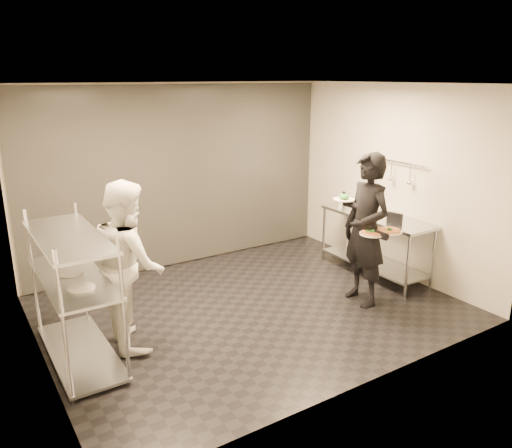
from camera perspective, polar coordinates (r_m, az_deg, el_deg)
room_shell at (r=7.07m, az=-5.68°, el=4.36°), size 5.00×4.00×2.80m
pass_rack at (r=5.51m, az=-20.06°, el=-7.12°), size 0.60×1.60×1.50m
prep_counter at (r=7.62m, az=13.46°, el=-1.15°), size 0.60×1.80×0.92m
utensil_rail at (r=7.58m, az=15.24°, el=5.81°), size 0.07×1.20×0.31m
waiter at (r=6.54m, az=12.47°, el=-0.67°), size 0.53×0.76×1.99m
chef at (r=5.61m, az=-14.31°, el=-4.43°), size 0.80×0.97×1.85m
pizza_plate_near at (r=6.36m, az=13.10°, el=-1.04°), size 0.31×0.31×0.05m
pizza_plate_far at (r=6.47m, az=14.94°, el=-0.73°), size 0.33×0.33×0.05m
salad_plate at (r=6.59m, az=10.05°, el=2.95°), size 0.28×0.28×0.07m
pos_monitor at (r=7.14m, az=15.56°, el=0.63°), size 0.10×0.23×0.16m
bottle_green at (r=7.81m, az=9.65°, el=2.63°), size 0.06×0.06×0.23m
bottle_clear at (r=8.14m, az=10.19°, el=2.98°), size 0.05×0.05×0.18m
bottle_dark at (r=8.11m, az=9.97°, el=2.99°), size 0.06×0.06×0.19m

